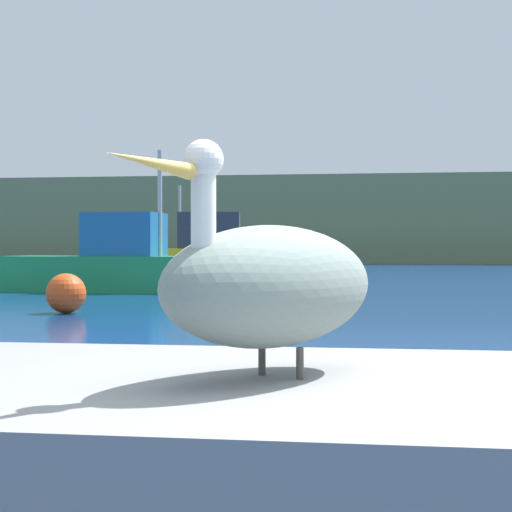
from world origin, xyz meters
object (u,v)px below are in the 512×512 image
at_px(pelican, 270,284).
at_px(mooring_buoy, 66,293).
at_px(fishing_boat_yellow, 220,251).
at_px(fishing_boat_green, 110,263).

relative_size(pelican, mooring_buoy, 1.93).
height_order(fishing_boat_yellow, fishing_boat_green, fishing_boat_yellow).
distance_m(fishing_boat_green, mooring_buoy, 7.66).
relative_size(fishing_boat_green, mooring_buoy, 7.35).
relative_size(fishing_boat_yellow, mooring_buoy, 9.67).
distance_m(fishing_boat_yellow, fishing_boat_green, 16.08).
relative_size(pelican, fishing_boat_green, 0.26).
xyz_separation_m(pelican, fishing_boat_yellow, (-7.03, 35.40, -0.07)).
bearing_deg(mooring_buoy, fishing_boat_yellow, 94.12).
bearing_deg(pelican, fishing_boat_green, -130.66).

